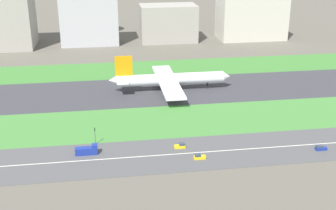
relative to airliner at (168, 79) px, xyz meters
name	(u,v)px	position (x,y,z in m)	size (l,w,h in m)	color
ground_plane	(148,91)	(-10.72, 0.00, -6.23)	(800.00, 800.00, 0.00)	#5B564C
runway	(148,91)	(-10.72, 0.00, -6.18)	(280.00, 46.00, 0.10)	#38383D
grass_median_north	(141,69)	(-10.72, 41.00, -6.18)	(280.00, 36.00, 0.10)	#3D7A33
grass_median_south	(159,122)	(-10.72, -41.00, -6.18)	(280.00, 36.00, 0.10)	#427F38
highway	(170,155)	(-10.72, -73.00, -6.18)	(280.00, 28.00, 0.10)	#4C4C4F
highway_centerline	(170,154)	(-10.72, -73.00, -6.13)	(266.00, 0.50, 0.01)	silver
airliner	(168,79)	(0.00, 0.00, 0.00)	(65.00, 56.00, 19.70)	white
car_1	(199,157)	(-0.33, -78.00, -5.31)	(4.40, 1.80, 2.00)	yellow
car_0	(180,146)	(-5.63, -68.00, -5.31)	(4.40, 1.80, 2.00)	yellow
car_4	(321,148)	(47.80, -78.00, -5.31)	(4.40, 1.80, 2.00)	navy
truck_0	(87,150)	(-41.65, -68.00, -4.56)	(8.40, 2.50, 4.00)	navy
traffic_light	(95,135)	(-38.54, -60.01, -1.94)	(0.36, 0.50, 7.20)	#4C4C51
terminal_building	(6,19)	(-100.72, 114.00, 13.63)	(37.67, 37.47, 39.73)	#9E998E
hangar_building	(89,18)	(-41.84, 114.00, 13.39)	(41.78, 24.06, 39.24)	#B2B2B7
office_tower	(168,23)	(17.26, 114.00, 7.53)	(42.47, 24.40, 27.52)	#9E998E
cargo_warehouse	(251,16)	(82.86, 114.00, 11.33)	(50.90, 28.64, 35.13)	beige
fuel_tank_west	(105,23)	(-30.03, 159.00, 0.53)	(21.86, 21.86, 13.52)	silver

